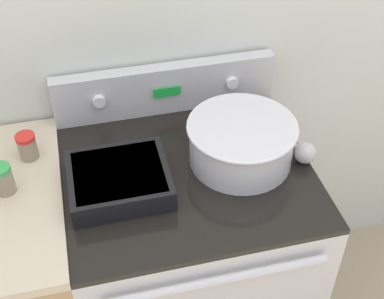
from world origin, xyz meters
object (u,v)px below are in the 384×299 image
at_px(mixing_bowl, 241,140).
at_px(casserole_dish, 119,179).
at_px(ladle, 302,149).
at_px(spice_jar_green_cap, 3,179).
at_px(spice_jar_red_cap, 27,146).

height_order(mixing_bowl, casserole_dish, mixing_bowl).
bearing_deg(mixing_bowl, ladle, -9.20).
xyz_separation_m(casserole_dish, spice_jar_green_cap, (-0.31, 0.06, 0.02)).
xyz_separation_m(mixing_bowl, ladle, (0.19, -0.03, -0.05)).
distance_m(ladle, spice_jar_green_cap, 0.88).
height_order(spice_jar_red_cap, spice_jar_green_cap, spice_jar_green_cap).
height_order(casserole_dish, spice_jar_red_cap, spice_jar_red_cap).
bearing_deg(spice_jar_green_cap, ladle, -3.13).
distance_m(casserole_dish, spice_jar_red_cap, 0.31).
distance_m(spice_jar_red_cap, spice_jar_green_cap, 0.15).
relative_size(mixing_bowl, casserole_dish, 1.16).
bearing_deg(ladle, spice_jar_red_cap, 167.36).
relative_size(mixing_bowl, spice_jar_red_cap, 3.91).
height_order(ladle, spice_jar_red_cap, spice_jar_red_cap).
xyz_separation_m(casserole_dish, spice_jar_red_cap, (-0.25, 0.19, 0.02)).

